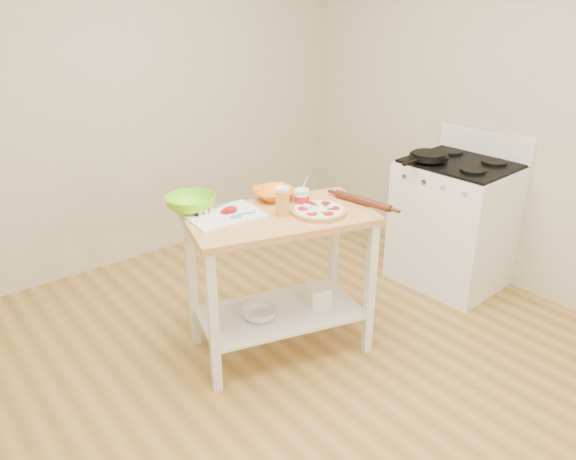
{
  "coord_description": "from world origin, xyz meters",
  "views": [
    {
      "loc": [
        -1.64,
        -1.81,
        2.1
      ],
      "look_at": [
        0.26,
        0.56,
        0.75
      ],
      "focal_mm": 35.0,
      "sensor_mm": 36.0,
      "label": 1
    }
  ],
  "objects_px": {
    "orange_bowl": "(274,194)",
    "yogurt_tub": "(302,198)",
    "beer_pint": "(282,201)",
    "spatula": "(242,215)",
    "rolling_pin": "(363,201)",
    "green_bowl": "(191,203)",
    "knife": "(208,210)",
    "gas_stove": "(453,223)",
    "shelf_glass_bowl": "(259,313)",
    "pizza": "(319,210)",
    "prep_island": "(280,255)",
    "skillet": "(428,157)",
    "shelf_bin": "(318,296)",
    "cutting_board": "(224,215)"
  },
  "relations": [
    {
      "from": "prep_island",
      "to": "gas_stove",
      "type": "relative_size",
      "value": 1.05
    },
    {
      "from": "skillet",
      "to": "knife",
      "type": "relative_size",
      "value": 1.59
    },
    {
      "from": "pizza",
      "to": "knife",
      "type": "bearing_deg",
      "value": 141.35
    },
    {
      "from": "pizza",
      "to": "spatula",
      "type": "relative_size",
      "value": 2.0
    },
    {
      "from": "spatula",
      "to": "shelf_glass_bowl",
      "type": "xyz_separation_m",
      "value": [
        0.05,
        -0.08,
        -0.62
      ]
    },
    {
      "from": "skillet",
      "to": "shelf_glass_bowl",
      "type": "relative_size",
      "value": 2.03
    },
    {
      "from": "pizza",
      "to": "green_bowl",
      "type": "relative_size",
      "value": 1.1
    },
    {
      "from": "skillet",
      "to": "shelf_bin",
      "type": "relative_size",
      "value": 3.29
    },
    {
      "from": "knife",
      "to": "beer_pint",
      "type": "distance_m",
      "value": 0.43
    },
    {
      "from": "orange_bowl",
      "to": "yogurt_tub",
      "type": "bearing_deg",
      "value": -78.92
    },
    {
      "from": "gas_stove",
      "to": "skillet",
      "type": "bearing_deg",
      "value": 135.48
    },
    {
      "from": "gas_stove",
      "to": "pizza",
      "type": "height_order",
      "value": "gas_stove"
    },
    {
      "from": "gas_stove",
      "to": "pizza",
      "type": "distance_m",
      "value": 1.42
    },
    {
      "from": "green_bowl",
      "to": "shelf_bin",
      "type": "relative_size",
      "value": 2.22
    },
    {
      "from": "knife",
      "to": "shelf_bin",
      "type": "xyz_separation_m",
      "value": [
        0.53,
        -0.35,
        -0.59
      ]
    },
    {
      "from": "shelf_glass_bowl",
      "to": "shelf_bin",
      "type": "height_order",
      "value": "shelf_bin"
    },
    {
      "from": "knife",
      "to": "yogurt_tub",
      "type": "height_order",
      "value": "yogurt_tub"
    },
    {
      "from": "pizza",
      "to": "shelf_glass_bowl",
      "type": "bearing_deg",
      "value": 156.78
    },
    {
      "from": "shelf_bin",
      "to": "yogurt_tub",
      "type": "bearing_deg",
      "value": 122.2
    },
    {
      "from": "spatula",
      "to": "skillet",
      "type": "bearing_deg",
      "value": 16.0
    },
    {
      "from": "shelf_bin",
      "to": "rolling_pin",
      "type": "bearing_deg",
      "value": -22.83
    },
    {
      "from": "beer_pint",
      "to": "rolling_pin",
      "type": "bearing_deg",
      "value": -20.35
    },
    {
      "from": "prep_island",
      "to": "green_bowl",
      "type": "xyz_separation_m",
      "value": [
        -0.37,
        0.36,
        0.3
      ]
    },
    {
      "from": "prep_island",
      "to": "knife",
      "type": "bearing_deg",
      "value": 139.35
    },
    {
      "from": "shelf_bin",
      "to": "skillet",
      "type": "bearing_deg",
      "value": 6.59
    },
    {
      "from": "green_bowl",
      "to": "rolling_pin",
      "type": "relative_size",
      "value": 0.75
    },
    {
      "from": "pizza",
      "to": "rolling_pin",
      "type": "height_order",
      "value": "pizza"
    },
    {
      "from": "knife",
      "to": "rolling_pin",
      "type": "height_order",
      "value": "rolling_pin"
    },
    {
      "from": "gas_stove",
      "to": "skillet",
      "type": "xyz_separation_m",
      "value": [
        -0.18,
        0.16,
        0.5
      ]
    },
    {
      "from": "knife",
      "to": "shelf_bin",
      "type": "distance_m",
      "value": 0.87
    },
    {
      "from": "rolling_pin",
      "to": "pizza",
      "type": "bearing_deg",
      "value": 167.29
    },
    {
      "from": "shelf_bin",
      "to": "beer_pint",
      "type": "bearing_deg",
      "value": 162.46
    },
    {
      "from": "spatula",
      "to": "shelf_bin",
      "type": "relative_size",
      "value": 1.22
    },
    {
      "from": "prep_island",
      "to": "knife",
      "type": "xyz_separation_m",
      "value": [
        -0.31,
        0.26,
        0.28
      ]
    },
    {
      "from": "beer_pint",
      "to": "spatula",
      "type": "bearing_deg",
      "value": 151.27
    },
    {
      "from": "shelf_glass_bowl",
      "to": "skillet",
      "type": "bearing_deg",
      "value": 1.01
    },
    {
      "from": "orange_bowl",
      "to": "yogurt_tub",
      "type": "distance_m",
      "value": 0.21
    },
    {
      "from": "gas_stove",
      "to": "orange_bowl",
      "type": "bearing_deg",
      "value": 163.61
    },
    {
      "from": "pizza",
      "to": "green_bowl",
      "type": "distance_m",
      "value": 0.73
    },
    {
      "from": "knife",
      "to": "beer_pint",
      "type": "height_order",
      "value": "beer_pint"
    },
    {
      "from": "green_bowl",
      "to": "beer_pint",
      "type": "xyz_separation_m",
      "value": [
        0.37,
        -0.37,
        0.04
      ]
    },
    {
      "from": "gas_stove",
      "to": "cutting_board",
      "type": "bearing_deg",
      "value": 167.8
    },
    {
      "from": "green_bowl",
      "to": "cutting_board",
      "type": "bearing_deg",
      "value": -60.87
    },
    {
      "from": "spatula",
      "to": "knife",
      "type": "distance_m",
      "value": 0.21
    },
    {
      "from": "gas_stove",
      "to": "shelf_glass_bowl",
      "type": "xyz_separation_m",
      "value": [
        -1.68,
        0.13,
        -0.18
      ]
    },
    {
      "from": "knife",
      "to": "rolling_pin",
      "type": "relative_size",
      "value": 0.69
    },
    {
      "from": "orange_bowl",
      "to": "green_bowl",
      "type": "relative_size",
      "value": 0.86
    },
    {
      "from": "shelf_glass_bowl",
      "to": "orange_bowl",
      "type": "bearing_deg",
      "value": 36.41
    },
    {
      "from": "gas_stove",
      "to": "green_bowl",
      "type": "relative_size",
      "value": 3.89
    },
    {
      "from": "gas_stove",
      "to": "rolling_pin",
      "type": "bearing_deg",
      "value": -179.04
    }
  ]
}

